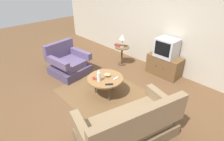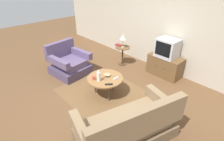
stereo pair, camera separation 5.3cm
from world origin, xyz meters
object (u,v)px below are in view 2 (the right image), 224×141
object	(u,v)px
armchair	(69,63)
book	(119,45)
tv_remote_silver	(116,78)
television	(167,48)
mug	(94,78)
table_lamp	(123,37)
couch	(128,127)
tv_remote_dark	(109,84)
side_table	(123,52)
coffee_table	(105,79)
bowl	(107,75)
tv_stand	(165,66)
vase	(99,76)

from	to	relation	value
armchair	book	world-z (taller)	armchair
tv_remote_silver	armchair	bearing A→B (deg)	92.89
television	mug	world-z (taller)	television
table_lamp	couch	bearing A→B (deg)	-44.21
tv_remote_dark	tv_remote_silver	xyz separation A→B (m)	(-0.07, 0.28, 0.00)
side_table	table_lamp	world-z (taller)	table_lamp
tv_remote_dark	mug	bearing A→B (deg)	-38.25
side_table	tv_remote_dark	size ratio (longest dim) A/B	3.72
coffee_table	bowl	size ratio (longest dim) A/B	5.27
couch	bowl	bearing A→B (deg)	77.37
coffee_table	television	xyz separation A→B (m)	(0.44, 1.82, 0.39)
bowl	tv_remote_dark	xyz separation A→B (m)	(0.29, -0.21, -0.01)
couch	tv_remote_dark	world-z (taller)	couch
side_table	tv_stand	size ratio (longest dim) A/B	0.64
television	mug	xyz separation A→B (m)	(-0.57, -2.05, -0.32)
television	vase	xyz separation A→B (m)	(-0.43, -2.02, -0.21)
book	mug	bearing A→B (deg)	-70.87
tv_remote_dark	tv_remote_silver	world-z (taller)	same
table_lamp	tv_remote_silver	size ratio (longest dim) A/B	2.47
couch	television	bearing A→B (deg)	33.99
book	vase	bearing A→B (deg)	-66.59
couch	coffee_table	world-z (taller)	couch
tv_stand	book	bearing A→B (deg)	-164.07
armchair	bowl	distance (m)	1.53
coffee_table	table_lamp	bearing A→B (deg)	119.57
coffee_table	table_lamp	distance (m)	1.69
television	table_lamp	world-z (taller)	television
tv_stand	tv_remote_dark	distance (m)	1.99
tv_stand	vase	world-z (taller)	vase
side_table	tv_stand	distance (m)	1.34
vase	book	bearing A→B (deg)	121.62
table_lamp	tv_remote_dark	world-z (taller)	table_lamp
side_table	armchair	bearing A→B (deg)	-114.64
couch	bowl	size ratio (longest dim) A/B	11.84
side_table	vase	world-z (taller)	vase
television	book	size ratio (longest dim) A/B	2.36
television	tv_remote_dark	world-z (taller)	television
mug	bowl	xyz separation A→B (m)	(0.11, 0.31, -0.02)
tv_stand	tv_remote_dark	size ratio (longest dim) A/B	5.81
mug	bowl	world-z (taller)	mug
bowl	tv_remote_silver	xyz separation A→B (m)	(0.22, 0.07, -0.01)
side_table	book	world-z (taller)	book
coffee_table	tv_stand	xyz separation A→B (m)	(0.44, 1.84, -0.15)
tv_remote_dark	book	size ratio (longest dim) A/B	0.69
vase	mug	bearing A→B (deg)	-164.64
book	tv_remote_silver	bearing A→B (deg)	-55.38
side_table	tv_remote_silver	xyz separation A→B (m)	(1.03, -1.29, 0.06)
coffee_table	tv_remote_dark	size ratio (longest dim) A/B	5.20
couch	vase	distance (m)	1.35
vase	bowl	xyz separation A→B (m)	(-0.03, 0.27, -0.12)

